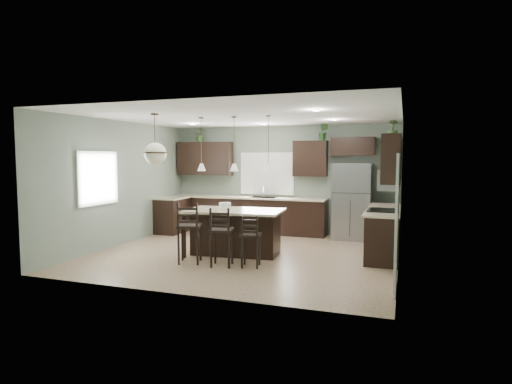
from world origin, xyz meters
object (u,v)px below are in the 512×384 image
at_px(kitchen_island, 234,232).
at_px(plant_back_left, 200,136).
at_px(refrigerator, 352,201).
at_px(serving_dish, 225,206).
at_px(bar_stool_left, 190,233).
at_px(bar_stool_center, 222,237).
at_px(bar_stool_right, 251,241).

height_order(kitchen_island, plant_back_left, plant_back_left).
bearing_deg(refrigerator, plant_back_left, 177.21).
bearing_deg(serving_dish, refrigerator, 48.20).
bearing_deg(bar_stool_left, plant_back_left, 95.62).
distance_m(refrigerator, plant_back_left, 4.48).
bearing_deg(bar_stool_center, refrigerator, 48.86).
bearing_deg(bar_stool_right, bar_stool_left, 174.27).
height_order(refrigerator, bar_stool_left, refrigerator).
relative_size(kitchen_island, bar_stool_right, 2.02).
relative_size(refrigerator, serving_dish, 7.71).
xyz_separation_m(refrigerator, serving_dish, (-2.25, -2.52, 0.07)).
bearing_deg(refrigerator, serving_dish, -131.80).
bearing_deg(kitchen_island, bar_stool_center, -87.07).
height_order(kitchen_island, bar_stool_center, bar_stool_center).
bearing_deg(plant_back_left, bar_stool_center, -58.42).
distance_m(refrigerator, bar_stool_center, 3.95).
bearing_deg(refrigerator, kitchen_island, -129.38).
distance_m(serving_dish, bar_stool_left, 1.04).
bearing_deg(kitchen_island, bar_stool_right, -56.21).
xyz_separation_m(refrigerator, bar_stool_center, (-1.93, -3.43, -0.38)).
height_order(bar_stool_left, bar_stool_right, bar_stool_left).
bearing_deg(plant_back_left, bar_stool_left, -66.54).
xyz_separation_m(bar_stool_left, bar_stool_center, (0.67, -0.02, -0.03)).
bearing_deg(bar_stool_center, bar_stool_left, 166.42).
distance_m(bar_stool_right, plant_back_left, 4.93).
xyz_separation_m(refrigerator, plant_back_left, (-4.16, 0.20, 1.65)).
distance_m(kitchen_island, bar_stool_right, 1.03).
distance_m(refrigerator, bar_stool_right, 3.62).
height_order(refrigerator, serving_dish, refrigerator).
bearing_deg(serving_dish, plant_back_left, 125.00).
xyz_separation_m(refrigerator, kitchen_island, (-2.06, -2.50, -0.46)).
bearing_deg(refrigerator, bar_stool_left, -127.26).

